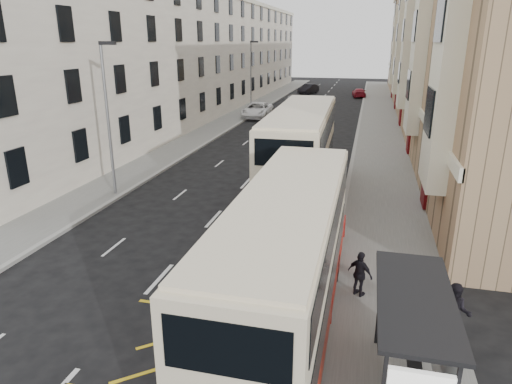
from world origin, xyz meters
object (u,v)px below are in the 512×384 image
(street_lamp_near, at_px, (108,112))
(double_decker_rear, at_px, (301,154))
(pedestrian_far, at_px, (360,274))
(car_red, at_px, (359,93))
(bus_shelter, at_px, (421,335))
(white_van, at_px, (257,110))
(car_dark, at_px, (308,89))
(pedestrian_mid, at_px, (455,314))
(street_lamp_far, at_px, (251,74))
(car_silver, at_px, (292,100))
(double_decker_front, at_px, (287,265))

(street_lamp_near, relative_size, double_decker_rear, 0.65)
(pedestrian_far, xyz_separation_m, car_red, (-1.81, 58.31, -0.27))
(bus_shelter, height_order, car_red, bus_shelter)
(car_red, bearing_deg, white_van, 59.07)
(car_red, bearing_deg, bus_shelter, 86.73)
(white_van, relative_size, car_dark, 1.29)
(bus_shelter, xyz_separation_m, car_red, (-3.14, 63.04, -1.48))
(pedestrian_mid, relative_size, white_van, 0.30)
(street_lamp_far, distance_m, white_van, 4.39)
(pedestrian_far, xyz_separation_m, car_silver, (-10.04, 46.19, -0.22))
(street_lamp_near, height_order, double_decker_rear, street_lamp_near)
(bus_shelter, xyz_separation_m, car_dark, (-11.24, 66.02, -1.38))
(double_decker_rear, relative_size, car_red, 2.72)
(double_decker_rear, bearing_deg, white_van, 106.90)
(double_decker_front, bearing_deg, white_van, 104.91)
(pedestrian_far, relative_size, car_silver, 0.37)
(car_silver, relative_size, car_dark, 0.90)
(double_decker_rear, height_order, car_dark, double_decker_rear)
(street_lamp_near, xyz_separation_m, double_decker_rear, (9.91, 2.07, -2.15))
(white_van, relative_size, car_silver, 1.43)
(pedestrian_mid, bearing_deg, car_silver, 116.10)
(pedestrian_mid, bearing_deg, car_red, 105.57)
(pedestrian_mid, bearing_deg, double_decker_front, -161.27)
(street_lamp_near, distance_m, car_dark, 53.87)
(bus_shelter, distance_m, white_van, 42.77)
(bus_shelter, xyz_separation_m, pedestrian_far, (-1.33, 4.74, -1.21))
(pedestrian_far, relative_size, white_van, 0.26)
(pedestrian_mid, height_order, pedestrian_far, pedestrian_mid)
(bus_shelter, relative_size, car_dark, 0.92)
(car_dark, bearing_deg, street_lamp_near, -73.99)
(double_decker_front, bearing_deg, car_silver, 99.35)
(car_dark, bearing_deg, street_lamp_far, -78.63)
(street_lamp_far, xyz_separation_m, pedestrian_mid, (15.95, -39.53, -3.60))
(pedestrian_mid, bearing_deg, pedestrian_far, 155.38)
(street_lamp_near, bearing_deg, bus_shelter, -40.14)
(double_decker_front, height_order, car_red, double_decker_front)
(double_decker_front, bearing_deg, bus_shelter, -34.13)
(white_van, bearing_deg, bus_shelter, -72.44)
(double_decker_front, xyz_separation_m, car_red, (0.20, 60.78, -1.59))
(car_red, bearing_deg, street_lamp_near, 71.03)
(street_lamp_near, height_order, car_red, street_lamp_near)
(street_lamp_far, distance_m, pedestrian_mid, 42.78)
(bus_shelter, bearing_deg, pedestrian_far, 105.68)
(pedestrian_far, bearing_deg, street_lamp_far, -38.03)
(street_lamp_near, distance_m, pedestrian_mid, 18.93)
(pedestrian_far, height_order, car_red, pedestrian_far)
(double_decker_front, distance_m, car_silver, 49.34)
(pedestrian_mid, distance_m, white_van, 40.49)
(street_lamp_far, xyz_separation_m, double_decker_rear, (9.91, -27.93, -2.15))
(street_lamp_far, bearing_deg, pedestrian_far, -70.46)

